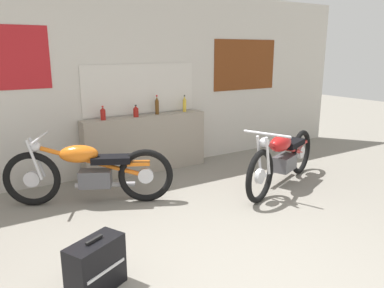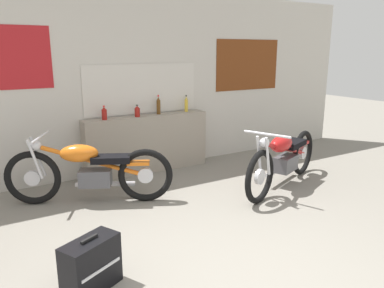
% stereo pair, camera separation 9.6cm
% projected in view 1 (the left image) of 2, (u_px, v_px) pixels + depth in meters
% --- Properties ---
extents(wall_back, '(10.00, 0.07, 2.80)m').
position_uv_depth(wall_back, '(97.00, 85.00, 5.51)').
color(wall_back, beige).
rests_on(wall_back, ground_plane).
extents(sill_counter, '(2.02, 0.28, 0.90)m').
position_uv_depth(sill_counter, '(146.00, 144.00, 5.95)').
color(sill_counter, gray).
rests_on(sill_counter, ground_plane).
extents(bottle_leftmost, '(0.08, 0.08, 0.21)m').
position_uv_depth(bottle_leftmost, '(103.00, 114.00, 5.45)').
color(bottle_leftmost, maroon).
rests_on(bottle_leftmost, sill_counter).
extents(bottle_left_center, '(0.08, 0.08, 0.19)m').
position_uv_depth(bottle_left_center, '(136.00, 112.00, 5.70)').
color(bottle_left_center, maroon).
rests_on(bottle_left_center, sill_counter).
extents(bottle_center, '(0.06, 0.06, 0.31)m').
position_uv_depth(bottle_center, '(157.00, 106.00, 5.93)').
color(bottle_center, '#5B3814').
rests_on(bottle_center, sill_counter).
extents(bottle_right_center, '(0.06, 0.06, 0.28)m').
position_uv_depth(bottle_right_center, '(185.00, 104.00, 6.20)').
color(bottle_right_center, gold).
rests_on(bottle_right_center, sill_counter).
extents(motorcycle_red, '(2.01, 0.95, 0.89)m').
position_uv_depth(motorcycle_red, '(283.00, 157.00, 5.28)').
color(motorcycle_red, black).
rests_on(motorcycle_red, ground_plane).
extents(motorcycle_orange, '(1.91, 1.05, 0.88)m').
position_uv_depth(motorcycle_orange, '(89.00, 171.00, 4.67)').
color(motorcycle_orange, black).
rests_on(motorcycle_orange, ground_plane).
extents(hard_case_black, '(0.52, 0.41, 0.46)m').
position_uv_depth(hard_case_black, '(96.00, 266.00, 2.98)').
color(hard_case_black, black).
rests_on(hard_case_black, ground_plane).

